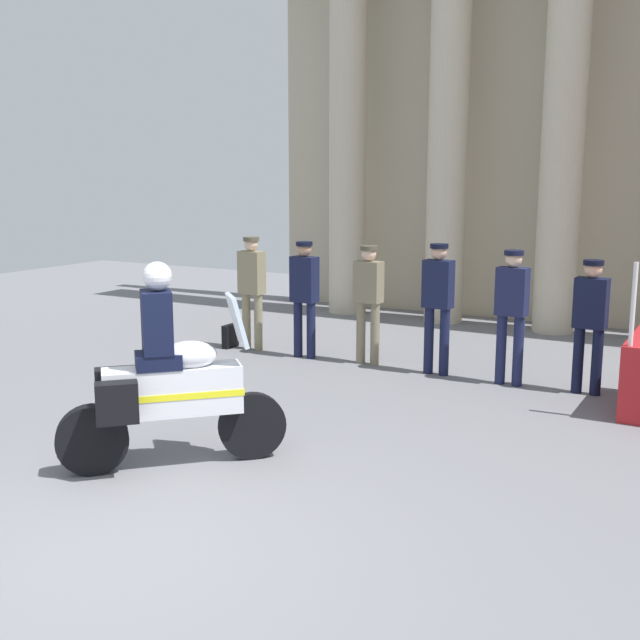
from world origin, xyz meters
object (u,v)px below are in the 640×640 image
at_px(officer_in_row_4, 512,306).
at_px(briefcase_on_ground, 230,336).
at_px(officer_in_row_0, 252,284).
at_px(motorcycle_with_rider, 165,383).
at_px(officer_in_row_5, 590,316).
at_px(officer_in_row_2, 368,295).
at_px(officer_in_row_1, 304,290).
at_px(officer_in_row_3, 438,298).

xyz_separation_m(officer_in_row_4, briefcase_on_ground, (-4.38, 0.05, -0.84)).
xyz_separation_m(officer_in_row_0, motorcycle_with_rider, (2.06, -4.45, -0.22)).
xyz_separation_m(officer_in_row_0, officer_in_row_4, (4.00, -0.10, 0.00)).
bearing_deg(briefcase_on_ground, officer_in_row_5, 0.02).
bearing_deg(officer_in_row_2, officer_in_row_0, 4.38).
bearing_deg(motorcycle_with_rider, officer_in_row_2, 46.54).
xyz_separation_m(officer_in_row_1, briefcase_on_ground, (-1.35, 0.02, -0.82)).
distance_m(officer_in_row_3, officer_in_row_4, 1.00).
bearing_deg(officer_in_row_5, briefcase_on_ground, 3.48).
height_order(officer_in_row_4, officer_in_row_5, officer_in_row_4).
relative_size(motorcycle_with_rider, briefcase_on_ground, 5.28).
bearing_deg(briefcase_on_ground, officer_in_row_4, -0.63).
xyz_separation_m(officer_in_row_1, motorcycle_with_rider, (1.10, -4.38, -0.21)).
relative_size(officer_in_row_0, briefcase_on_ground, 4.79).
bearing_deg(officer_in_row_5, officer_in_row_3, 3.45).
height_order(officer_in_row_0, motorcycle_with_rider, motorcycle_with_rider).
height_order(officer_in_row_3, motorcycle_with_rider, motorcycle_with_rider).
bearing_deg(briefcase_on_ground, officer_in_row_3, 0.04).
bearing_deg(officer_in_row_0, officer_in_row_5, -177.11).
bearing_deg(briefcase_on_ground, officer_in_row_1, -0.89).
height_order(officer_in_row_3, officer_in_row_4, officer_in_row_3).
xyz_separation_m(officer_in_row_2, officer_in_row_4, (2.06, -0.13, 0.03)).
bearing_deg(officer_in_row_2, briefcase_on_ground, 5.48).
bearing_deg(officer_in_row_5, officer_in_row_2, 1.93).
relative_size(officer_in_row_2, motorcycle_with_rider, 0.88).
height_order(officer_in_row_0, briefcase_on_ground, officer_in_row_0).
bearing_deg(officer_in_row_3, officer_in_row_1, 4.11).
height_order(officer_in_row_1, officer_in_row_3, officer_in_row_3).
bearing_deg(officer_in_row_4, officer_in_row_5, -173.51).
bearing_deg(motorcycle_with_rider, officer_in_row_3, 32.99).
xyz_separation_m(officer_in_row_3, briefcase_on_ground, (-3.38, -0.00, -0.86)).
distance_m(officer_in_row_4, officer_in_row_5, 0.95).
bearing_deg(officer_in_row_0, officer_in_row_3, -177.47).
distance_m(officer_in_row_0, officer_in_row_5, 4.95).
distance_m(officer_in_row_0, motorcycle_with_rider, 4.91).
height_order(officer_in_row_0, officer_in_row_5, officer_in_row_0).
bearing_deg(officer_in_row_4, officer_in_row_1, 2.95).
bearing_deg(officer_in_row_1, officer_in_row_4, -177.05).
distance_m(officer_in_row_1, briefcase_on_ground, 1.58).
xyz_separation_m(officer_in_row_2, officer_in_row_3, (1.06, -0.08, 0.05)).
height_order(officer_in_row_1, officer_in_row_2, officer_in_row_1).
xyz_separation_m(officer_in_row_0, officer_in_row_1, (0.96, -0.07, -0.02)).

